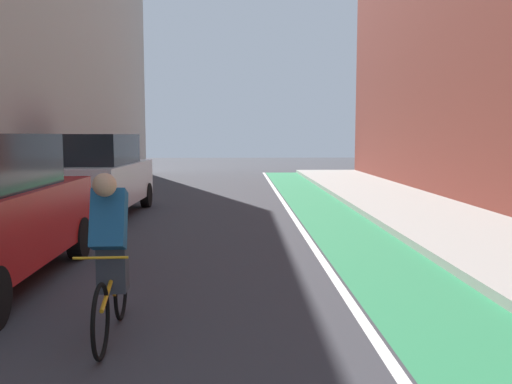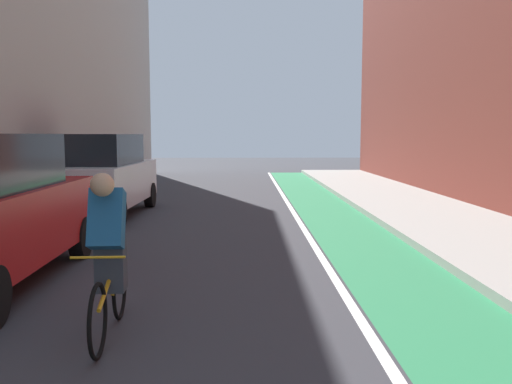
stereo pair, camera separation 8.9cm
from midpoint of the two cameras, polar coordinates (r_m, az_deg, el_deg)
name	(u,v)px [view 1 (the left image)]	position (r m, az deg, el deg)	size (l,w,h in m)	color
ground_plane	(197,249)	(9.55, -6.39, -5.94)	(74.80, 74.80, 0.00)	#38383D
bike_lane_paint	(344,228)	(11.69, 8.90, -3.77)	(1.60, 34.00, 0.00)	#2D8451
lane_divider_stripe	(301,229)	(11.55, 4.50, -3.82)	(0.12, 34.00, 0.00)	white
sidewalk_right	(453,225)	(12.32, 19.61, -3.22)	(3.05, 34.00, 0.14)	#A8A59E
parked_suv_white	(96,175)	(13.63, -16.46, 1.75)	(2.00, 4.52, 1.98)	silver
cyclist_mid	(111,251)	(5.50, -15.36, -5.96)	(0.48, 1.73, 1.62)	black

